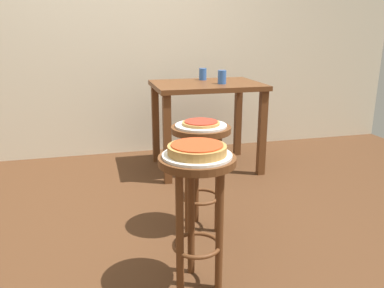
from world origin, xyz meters
name	(u,v)px	position (x,y,z in m)	size (l,w,h in m)	color
ground_plane	(135,227)	(0.00, 0.00, 0.00)	(6.00, 6.00, 0.00)	#4C2D19
stool_foreground	(197,194)	(0.23, -0.66, 0.48)	(0.35, 0.35, 0.66)	#5B3319
serving_plate_foreground	(197,155)	(0.23, -0.66, 0.67)	(0.31, 0.31, 0.01)	white
pizza_foreground	(197,149)	(0.23, -0.66, 0.69)	(0.26, 0.26, 0.05)	#B78442
stool_middle	(201,156)	(0.39, -0.13, 0.48)	(0.35, 0.35, 0.66)	#5B3319
serving_plate_middle	(201,126)	(0.39, -0.13, 0.67)	(0.30, 0.30, 0.01)	silver
pizza_middle	(201,123)	(0.39, -0.13, 0.68)	(0.22, 0.22, 0.02)	#B78442
dining_table	(207,98)	(0.75, 0.96, 0.63)	(0.91, 0.67, 0.76)	#5B3319
cup_near_edge	(222,77)	(0.85, 0.87, 0.82)	(0.07, 0.07, 0.11)	#3360B2
cup_far_edge	(203,74)	(0.77, 1.16, 0.81)	(0.07, 0.07, 0.11)	#3360B2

